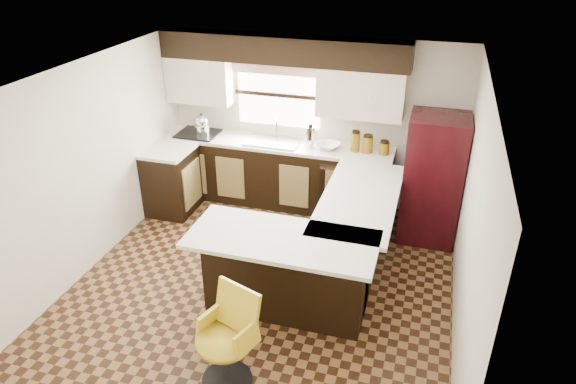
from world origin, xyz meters
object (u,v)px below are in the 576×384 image
(peninsula_long, at_px, (353,233))
(bar_chair, at_px, (224,342))
(refrigerator, at_px, (433,179))
(peninsula_return, at_px, (287,273))

(peninsula_long, bearing_deg, bar_chair, -109.74)
(peninsula_long, xyz_separation_m, refrigerator, (0.82, 0.94, 0.38))
(peninsula_return, bearing_deg, refrigerator, 54.86)
(bar_chair, bearing_deg, peninsula_long, 89.98)
(peninsula_return, bearing_deg, peninsula_long, 61.70)
(refrigerator, relative_size, bar_chair, 1.77)
(refrigerator, distance_m, bar_chair, 3.45)
(peninsula_long, xyz_separation_m, bar_chair, (-0.75, -2.10, 0.02))
(peninsula_long, xyz_separation_m, peninsula_return, (-0.53, -0.97, 0.00))
(peninsula_long, bearing_deg, refrigerator, 48.82)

